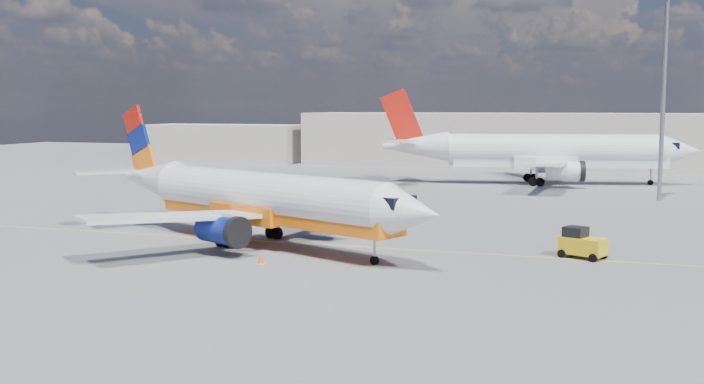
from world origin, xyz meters
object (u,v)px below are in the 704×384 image
(second_jet, at_px, (543,152))
(gse_tug, at_px, (582,244))
(traffic_cone, at_px, (261,259))
(main_jet, at_px, (258,198))

(second_jet, xyz_separation_m, gse_tug, (5.70, -45.15, -2.84))
(traffic_cone, bearing_deg, second_jet, 77.35)
(main_jet, height_order, gse_tug, main_jet)
(second_jet, relative_size, gse_tug, 12.54)
(gse_tug, bearing_deg, main_jet, -150.57)
(traffic_cone, bearing_deg, gse_tug, 23.22)
(second_jet, bearing_deg, main_jet, -119.64)
(main_jet, xyz_separation_m, gse_tug, (20.39, 1.65, -2.19))
(main_jet, bearing_deg, gse_tug, 28.62)
(gse_tug, bearing_deg, traffic_cone, -131.97)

